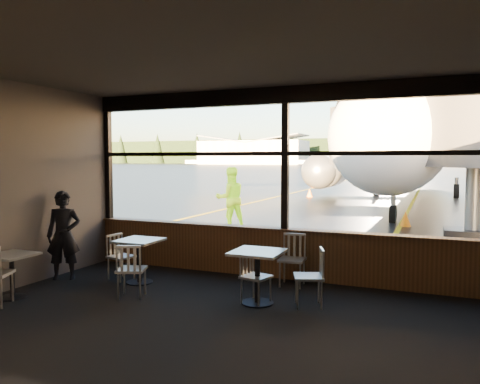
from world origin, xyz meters
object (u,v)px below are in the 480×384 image
Objects in this scene: cafe_table_left at (12,276)px; cone_nose at (406,219)px; chair_mid_w at (121,257)px; cone_wing at (310,193)px; chair_mid_s at (132,270)px; cafe_table_mid at (139,261)px; chair_near_e at (309,277)px; ground_crew at (230,198)px; cafe_table_near at (257,278)px; passenger at (64,235)px; chair_near_n at (292,260)px; chair_near_w at (256,277)px; airliner at (416,104)px.

cafe_table_left is 12.04m from cone_nose.
cone_wing is at bearing -162.38° from chair_mid_w.
chair_mid_s reaches higher than cafe_table_left.
cafe_table_mid is 1.59× the size of cone_nose.
cone_nose is 12.02m from cone_wing.
chair_near_e is at bearing -8.02° from chair_mid_s.
ground_crew is 13.35m from cone_wing.
ground_crew reaches higher than cafe_table_mid.
cafe_table_near is at bearing -77.98° from cone_wing.
cafe_table_left is 1.32m from passenger.
cafe_table_left is 4.64m from chair_near_e.
ground_crew is 5.82m from cone_nose.
cafe_table_mid is at bearing 14.15° from chair_near_n.
chair_near_e is 20.55m from cone_wing.
ground_crew is at bearing 116.93° from cafe_table_near.
chair_near_e is 0.46× the size of ground_crew.
cafe_table_mid is 2.35m from chair_near_w.
chair_mid_w is 0.52× the size of passenger.
chair_near_e is 2.78m from chair_mid_s.
chair_near_n is (-0.55, 1.00, 0.01)m from chair_near_e.
cone_nose reaches higher than cone_wing.
cafe_table_left is at bearing -101.08° from airliner.
chair_near_n is at bearing 80.27° from cafe_table_near.
cafe_table_mid is at bearing 94.71° from chair_mid_w.
cone_nose is at bearing 29.93° from passenger.
chair_mid_s is at bearing 60.64° from ground_crew.
cafe_table_near is 3.80m from passenger.
chair_mid_w is at bearing 172.22° from cafe_table_near.
airliner is at bearing 91.06° from cone_nose.
chair_mid_w is at bearing -83.47° from chair_near_w.
cone_wing is at bearing -127.43° from ground_crew.
chair_mid_w is 10.21m from cone_nose.
chair_mid_s is at bearing -62.84° from cafe_table_mid.
chair_near_w is at bearing -78.04° from cone_wing.
ground_crew reaches higher than chair_near_w.
cafe_table_near is at bearing 92.73° from chair_near_w.
cafe_table_mid is 19.87m from cone_wing.
cone_wing is at bearing 60.58° from passenger.
chair_mid_s reaches higher than cone_wing.
passenger is at bearing -119.23° from cone_nose.
chair_near_n is 4.16m from passenger.
chair_near_e is 1.06× the size of chair_mid_w.
cafe_table_near is 0.77m from chair_near_e.
chair_mid_s reaches higher than cone_nose.
ground_crew is 3.96× the size of cone_nose.
airliner is at bearing -97.52° from chair_near_n.
chair_near_e is at bearing 114.27° from chair_near_n.
cafe_table_mid is at bearing -84.44° from cone_wing.
chair_mid_w is at bearing 113.89° from chair_mid_s.
ground_crew is at bearing -61.35° from chair_near_n.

